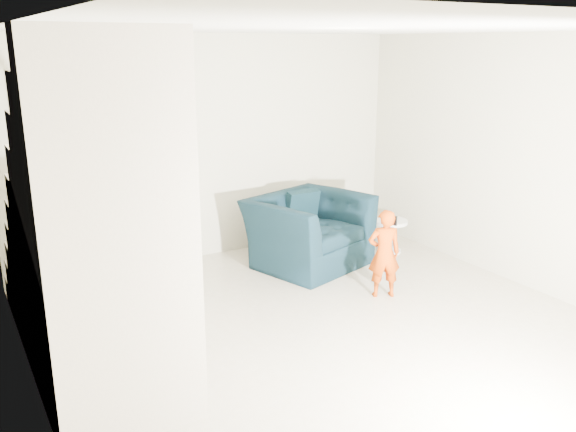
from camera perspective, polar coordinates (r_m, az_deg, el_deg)
The scene contains 12 objects.
floor at distance 5.64m, azimuth 4.92°, elevation -11.47°, with size 5.50×5.50×0.00m, color tan.
ceiling at distance 5.02m, azimuth 5.68°, elevation 17.09°, with size 5.50×5.50×0.00m, color silver.
back_wall at distance 7.53m, azimuth -6.99°, elevation 6.31°, with size 5.00×5.00×0.00m, color #BCB699.
left_wall at distance 4.28m, azimuth -23.20°, elevation -2.27°, with size 5.50×5.50×0.00m, color #BCB699.
right_wall at distance 6.90m, azimuth 22.53°, elevation 4.33°, with size 5.50×5.50×0.00m, color #BCB699.
armchair at distance 7.29m, azimuth 1.94°, elevation -1.44°, with size 1.29×1.12×0.84m, color black.
toddler at distance 6.44m, azimuth 8.98°, elevation -3.48°, with size 0.35×0.23×0.95m, color #8F2904.
side_table at distance 7.87m, azimuth 9.55°, elevation -1.35°, with size 0.43×0.43×0.43m.
staircase at distance 5.00m, azimuth -17.88°, elevation -4.10°, with size 1.02×3.03×3.62m.
cushion at distance 7.49m, azimuth 1.32°, elevation 0.96°, with size 0.42×0.12×0.40m, color black.
throw at distance 6.99m, azimuth -1.64°, elevation -1.28°, with size 0.05×0.49×0.55m, color black.
phone at distance 6.37m, azimuth 9.95°, elevation -0.43°, with size 0.02×0.05×0.10m, color black.
Camera 1 is at (-2.92, -4.07, 2.59)m, focal length 38.00 mm.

